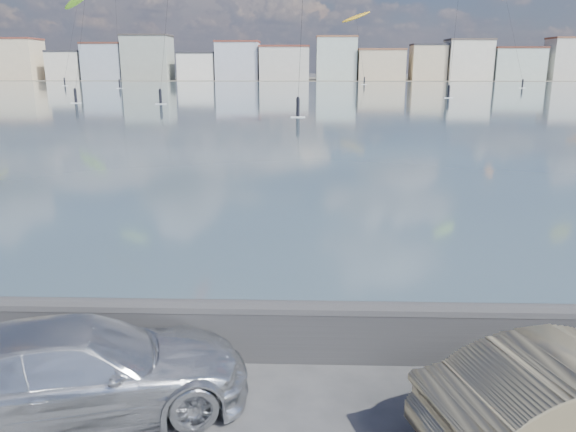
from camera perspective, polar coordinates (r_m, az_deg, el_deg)
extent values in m
cube|color=#324553|center=(97.60, 1.11, 12.22)|extent=(500.00, 177.00, 0.00)
cube|color=#4C473D|center=(206.03, 1.54, 13.72)|extent=(500.00, 60.00, 0.00)
cube|color=#28282B|center=(9.83, -6.22, -11.86)|extent=(400.00, 0.35, 0.90)
cylinder|color=#28282B|center=(9.63, -6.29, -9.47)|extent=(400.00, 0.36, 0.36)
cube|color=beige|center=(215.46, -25.97, 14.05)|extent=(16.00, 12.00, 13.00)
cube|color=brown|center=(215.62, -26.19, 15.85)|extent=(16.32, 12.24, 0.60)
cube|color=beige|center=(208.09, -21.51, 13.97)|extent=(11.00, 10.00, 9.00)
cube|color=#2D2D33|center=(208.14, -21.64, 15.29)|extent=(11.22, 10.20, 0.60)
cube|color=#9EA8B7|center=(203.43, -18.07, 14.62)|extent=(13.00, 11.00, 11.50)
cube|color=#562D23|center=(203.55, -18.21, 16.32)|extent=(13.26, 11.22, 0.60)
cube|color=gray|center=(199.11, -14.03, 15.27)|extent=(15.00, 12.00, 14.00)
cube|color=#383330|center=(199.32, -14.17, 17.36)|extent=(15.30, 12.24, 0.60)
cube|color=white|center=(195.37, -9.16, 14.72)|extent=(12.00, 10.00, 8.50)
cube|color=#2D2D33|center=(195.41, -9.21, 16.05)|extent=(12.24, 10.20, 0.60)
cube|color=#B2B7C6|center=(193.32, -5.10, 15.36)|extent=(14.00, 11.00, 12.00)
cube|color=brown|center=(193.46, -5.15, 17.22)|extent=(14.28, 11.22, 0.60)
cube|color=beige|center=(192.11, -0.34, 15.19)|extent=(16.00, 13.00, 10.50)
cube|color=brown|center=(192.20, -0.34, 16.85)|extent=(16.32, 13.26, 0.60)
cube|color=#B7C6BC|center=(192.22, 4.93, 15.59)|extent=(13.00, 10.00, 13.50)
cube|color=brown|center=(192.42, 4.98, 17.69)|extent=(13.26, 10.20, 0.60)
cube|color=beige|center=(193.48, 9.35, 14.85)|extent=(15.00, 12.00, 9.50)
cube|color=brown|center=(193.55, 9.42, 16.35)|extent=(15.30, 12.24, 0.60)
cube|color=beige|center=(196.03, 14.01, 14.84)|extent=(11.00, 9.00, 11.00)
cube|color=#2D2D33|center=(196.13, 14.13, 16.53)|extent=(11.22, 9.18, 0.60)
cube|color=silver|center=(199.07, 17.81, 14.79)|extent=(14.00, 11.00, 12.50)
cube|color=#4C423D|center=(199.22, 17.97, 16.67)|extent=(14.28, 11.22, 0.60)
cube|color=#B7C6BC|center=(203.71, 22.11, 14.05)|extent=(16.00, 12.00, 10.00)
cube|color=#562D23|center=(203.79, 22.26, 15.54)|extent=(16.32, 12.24, 0.60)
cube|color=beige|center=(209.82, 26.51, 14.01)|extent=(12.00, 10.00, 13.00)
cube|color=brown|center=(209.98, 26.73, 15.85)|extent=(12.24, 10.20, 0.60)
imported|color=silver|center=(8.77, -20.47, -14.50)|extent=(5.17, 3.32, 1.39)
cube|color=white|center=(91.30, 15.97, 11.48)|extent=(1.40, 0.42, 0.08)
cylinder|color=black|center=(91.25, 16.02, 12.05)|extent=(0.36, 0.36, 1.70)
sphere|color=black|center=(91.22, 16.06, 12.61)|extent=(0.28, 0.28, 0.28)
cylinder|color=black|center=(97.16, 16.78, 19.15)|extent=(3.43, 10.88, 22.99)
cube|color=white|center=(136.01, 22.69, 11.92)|extent=(1.40, 0.42, 0.08)
cylinder|color=black|center=(135.98, 22.73, 12.29)|extent=(0.36, 0.36, 1.70)
sphere|color=black|center=(135.96, 22.77, 12.67)|extent=(0.28, 0.28, 0.28)
cylinder|color=black|center=(139.18, 21.97, 16.45)|extent=(3.09, 7.78, 18.85)
ellipsoid|color=#BF8C19|center=(156.98, 6.94, 19.43)|extent=(8.39, 4.13, 3.93)
cube|color=white|center=(150.79, 7.74, 13.12)|extent=(1.40, 0.42, 0.08)
cylinder|color=black|center=(150.76, 7.76, 13.46)|extent=(0.36, 0.36, 1.70)
sphere|color=black|center=(150.74, 7.77, 13.80)|extent=(0.28, 0.28, 0.28)
cylinder|color=black|center=(153.66, 7.35, 16.57)|extent=(2.15, 6.04, 15.78)
cube|color=white|center=(149.61, -21.72, 12.20)|extent=(1.40, 0.42, 0.08)
cylinder|color=black|center=(149.58, -21.75, 12.54)|extent=(0.36, 0.36, 1.70)
sphere|color=black|center=(149.56, -21.78, 12.88)|extent=(0.28, 0.28, 0.28)
cylinder|color=black|center=(156.10, -21.14, 16.45)|extent=(0.24, 13.89, 19.86)
cube|color=white|center=(54.93, 1.01, 10.03)|extent=(1.40, 0.42, 0.08)
cylinder|color=black|center=(54.85, 1.01, 10.97)|extent=(0.36, 0.36, 1.70)
sphere|color=black|center=(54.80, 1.02, 11.91)|extent=(0.28, 0.28, 0.28)
cube|color=white|center=(75.53, -12.79, 11.05)|extent=(1.40, 0.42, 0.08)
cylinder|color=black|center=(75.48, -12.83, 11.73)|extent=(0.36, 0.36, 1.70)
sphere|color=black|center=(75.44, -12.87, 12.41)|extent=(0.28, 0.28, 0.28)
cube|color=white|center=(80.46, -20.72, 10.69)|extent=(1.40, 0.42, 0.08)
cylinder|color=black|center=(80.41, -20.78, 11.33)|extent=(0.36, 0.36, 1.70)
sphere|color=black|center=(80.37, -20.84, 11.96)|extent=(0.28, 0.28, 0.28)
cube|color=white|center=(129.44, -16.72, 12.33)|extent=(1.40, 0.42, 0.08)
cylinder|color=black|center=(129.41, -16.75, 12.72)|extent=(0.36, 0.36, 1.70)
sphere|color=black|center=(129.39, -16.78, 13.12)|extent=(0.28, 0.28, 0.28)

